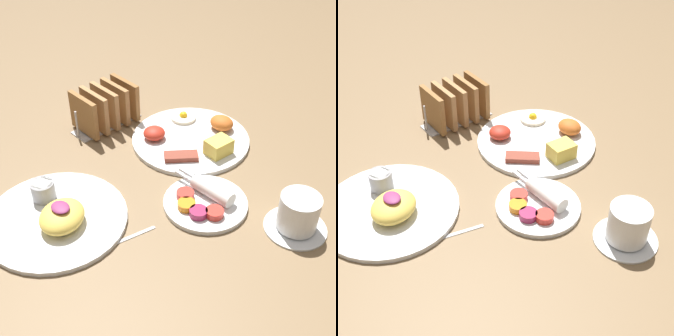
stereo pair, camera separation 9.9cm
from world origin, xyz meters
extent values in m
plane|color=brown|center=(0.00, 0.00, 0.00)|extent=(3.00, 3.00, 0.00)
cylinder|color=white|center=(-0.04, 0.20, 0.01)|extent=(0.28, 0.28, 0.01)
cube|color=#E5C64C|center=(0.05, 0.20, 0.03)|extent=(0.05, 0.06, 0.04)
ellipsoid|color=#C66023|center=(-0.01, 0.28, 0.03)|extent=(0.06, 0.05, 0.03)
cylinder|color=#F4EACC|center=(-0.11, 0.24, 0.01)|extent=(0.06, 0.06, 0.01)
sphere|color=yellow|center=(-0.11, 0.24, 0.02)|extent=(0.02, 0.02, 0.02)
ellipsoid|color=red|center=(-0.10, 0.13, 0.02)|extent=(0.05, 0.05, 0.03)
cube|color=brown|center=(0.01, 0.12, 0.02)|extent=(0.07, 0.08, 0.01)
cylinder|color=white|center=(0.14, 0.06, 0.01)|extent=(0.17, 0.17, 0.01)
cylinder|color=red|center=(0.11, 0.04, 0.02)|extent=(0.04, 0.04, 0.01)
cylinder|color=orange|center=(0.13, 0.01, 0.02)|extent=(0.04, 0.04, 0.01)
cylinder|color=#99234C|center=(0.16, 0.02, 0.02)|extent=(0.04, 0.04, 0.01)
cylinder|color=red|center=(0.18, 0.04, 0.02)|extent=(0.04, 0.04, 0.01)
cylinder|color=white|center=(0.14, 0.08, 0.03)|extent=(0.10, 0.04, 0.03)
cube|color=silver|center=(0.07, 0.07, 0.03)|extent=(0.05, 0.01, 0.00)
cube|color=silver|center=(0.07, 0.08, 0.03)|extent=(0.05, 0.01, 0.00)
cylinder|color=white|center=(-0.03, -0.19, 0.01)|extent=(0.28, 0.28, 0.01)
ellipsoid|color=#EAC651|center=(0.00, -0.19, 0.03)|extent=(0.12, 0.13, 0.04)
ellipsoid|color=#8C3366|center=(0.00, -0.19, 0.05)|extent=(0.04, 0.03, 0.01)
cylinder|color=#99999E|center=(-0.09, -0.17, 0.03)|extent=(0.05, 0.05, 0.04)
cylinder|color=white|center=(-0.09, -0.17, 0.05)|extent=(0.04, 0.04, 0.01)
cube|color=#B7B7BC|center=(-0.24, 0.10, 0.00)|extent=(0.06, 0.18, 0.01)
cube|color=olive|center=(-0.24, 0.03, 0.05)|extent=(0.10, 0.01, 0.10)
cube|color=#A87A4C|center=(-0.24, 0.06, 0.05)|extent=(0.10, 0.01, 0.10)
cube|color=#A6794B|center=(-0.24, 0.10, 0.05)|extent=(0.10, 0.01, 0.10)
cube|color=#9D7042|center=(-0.24, 0.13, 0.05)|extent=(0.10, 0.01, 0.10)
cube|color=olive|center=(-0.24, 0.16, 0.05)|extent=(0.10, 0.01, 0.10)
cylinder|color=#B7B7BC|center=(-0.24, 0.01, 0.04)|extent=(0.01, 0.01, 0.07)
cylinder|color=#B7B7BC|center=(-0.24, 0.18, 0.04)|extent=(0.01, 0.01, 0.07)
cylinder|color=white|center=(0.31, 0.13, 0.00)|extent=(0.12, 0.12, 0.01)
cylinder|color=white|center=(0.31, 0.13, 0.04)|extent=(0.08, 0.08, 0.07)
cylinder|color=#381E0F|center=(0.31, 0.13, 0.07)|extent=(0.06, 0.06, 0.01)
cube|color=silver|center=(0.11, -0.11, 0.00)|extent=(0.03, 0.11, 0.00)
ellipsoid|color=silver|center=(0.09, -0.18, 0.00)|extent=(0.02, 0.02, 0.01)
camera|label=1|loc=(0.60, -0.48, 0.64)|focal=50.00mm
camera|label=2|loc=(0.66, -0.40, 0.64)|focal=50.00mm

